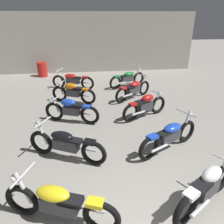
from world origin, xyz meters
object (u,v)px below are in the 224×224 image
(motorcycle_left_row_4, at_px, (73,80))
(motorcycle_right_row_1, at_px, (170,135))
(motorcycle_left_row_1, at_px, (66,144))
(motorcycle_right_row_0, at_px, (207,187))
(motorcycle_left_row_3, at_px, (73,92))
(motorcycle_right_row_4, at_px, (128,78))
(motorcycle_right_row_2, at_px, (145,106))
(oil_drum, at_px, (42,69))
(motorcycle_left_row_0, at_px, (59,203))
(motorcycle_left_row_2, at_px, (71,110))
(motorcycle_right_row_3, at_px, (134,89))

(motorcycle_left_row_4, height_order, motorcycle_right_row_1, same)
(motorcycle_left_row_1, height_order, motorcycle_right_row_0, motorcycle_left_row_1)
(motorcycle_left_row_1, relative_size, motorcycle_right_row_1, 1.01)
(motorcycle_left_row_3, relative_size, motorcycle_right_row_1, 0.94)
(motorcycle_right_row_0, height_order, motorcycle_right_row_4, motorcycle_right_row_4)
(motorcycle_left_row_3, xyz_separation_m, motorcycle_right_row_0, (2.65, -5.83, 0.00))
(motorcycle_right_row_2, bearing_deg, motorcycle_left_row_1, -141.18)
(motorcycle_right_row_2, relative_size, oil_drum, 2.14)
(oil_drum, bearing_deg, motorcycle_right_row_1, -61.36)
(motorcycle_left_row_1, distance_m, motorcycle_left_row_3, 3.94)
(motorcycle_left_row_3, height_order, motorcycle_right_row_1, motorcycle_right_row_1)
(motorcycle_left_row_0, relative_size, oil_drum, 2.42)
(motorcycle_left_row_1, bearing_deg, motorcycle_left_row_3, 88.92)
(motorcycle_left_row_1, xyz_separation_m, motorcycle_left_row_3, (0.07, 3.94, 0.01))
(oil_drum, bearing_deg, motorcycle_left_row_4, -55.12)
(motorcycle_right_row_2, distance_m, oil_drum, 7.82)
(motorcycle_left_row_1, xyz_separation_m, motorcycle_right_row_2, (2.66, 2.14, 0.01))
(motorcycle_left_row_2, height_order, oil_drum, motorcycle_left_row_2)
(motorcycle_right_row_3, bearing_deg, motorcycle_right_row_1, -89.02)
(motorcycle_left_row_1, xyz_separation_m, motorcycle_right_row_3, (2.67, 4.06, 0.00))
(motorcycle_left_row_2, height_order, motorcycle_right_row_0, same)
(motorcycle_left_row_4, bearing_deg, oil_drum, 124.88)
(motorcycle_left_row_0, bearing_deg, motorcycle_right_row_3, 65.82)
(motorcycle_right_row_1, bearing_deg, motorcycle_left_row_0, -144.81)
(motorcycle_left_row_1, bearing_deg, motorcycle_left_row_2, 88.28)
(motorcycle_right_row_0, relative_size, motorcycle_right_row_1, 0.88)
(motorcycle_right_row_1, bearing_deg, motorcycle_right_row_4, 89.83)
(motorcycle_left_row_3, distance_m, motorcycle_right_row_0, 6.40)
(motorcycle_left_row_4, bearing_deg, motorcycle_left_row_0, -89.93)
(motorcycle_right_row_1, distance_m, oil_drum, 9.65)
(motorcycle_left_row_4, bearing_deg, motorcycle_left_row_2, -88.85)
(motorcycle_right_row_1, xyz_separation_m, motorcycle_right_row_2, (-0.08, 2.10, 0.01))
(motorcycle_left_row_0, xyz_separation_m, motorcycle_right_row_2, (2.66, 4.04, 0.01))
(motorcycle_left_row_0, distance_m, motorcycle_right_row_0, 2.72)
(motorcycle_left_row_0, height_order, motorcycle_right_row_4, same)
(motorcycle_left_row_1, xyz_separation_m, motorcycle_right_row_1, (2.74, 0.04, 0.00))
(motorcycle_left_row_2, bearing_deg, motorcycle_right_row_3, 36.89)
(motorcycle_right_row_0, bearing_deg, oil_drum, 113.89)
(motorcycle_right_row_4, bearing_deg, motorcycle_right_row_1, -90.17)
(motorcycle_right_row_1, relative_size, motorcycle_right_row_2, 1.08)
(motorcycle_left_row_1, relative_size, motorcycle_right_row_4, 1.00)
(motorcycle_left_row_1, distance_m, oil_drum, 8.71)
(motorcycle_right_row_2, bearing_deg, motorcycle_right_row_0, -89.14)
(motorcycle_left_row_1, bearing_deg, motorcycle_left_row_4, 90.11)
(motorcycle_right_row_1, relative_size, motorcycle_right_row_4, 0.99)
(motorcycle_left_row_0, relative_size, motorcycle_right_row_1, 1.05)
(motorcycle_left_row_2, xyz_separation_m, motorcycle_right_row_2, (2.60, 0.04, 0.00))
(motorcycle_left_row_4, bearing_deg, motorcycle_right_row_0, -70.48)
(motorcycle_right_row_2, distance_m, motorcycle_right_row_4, 3.67)
(motorcycle_left_row_4, height_order, motorcycle_right_row_3, same)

